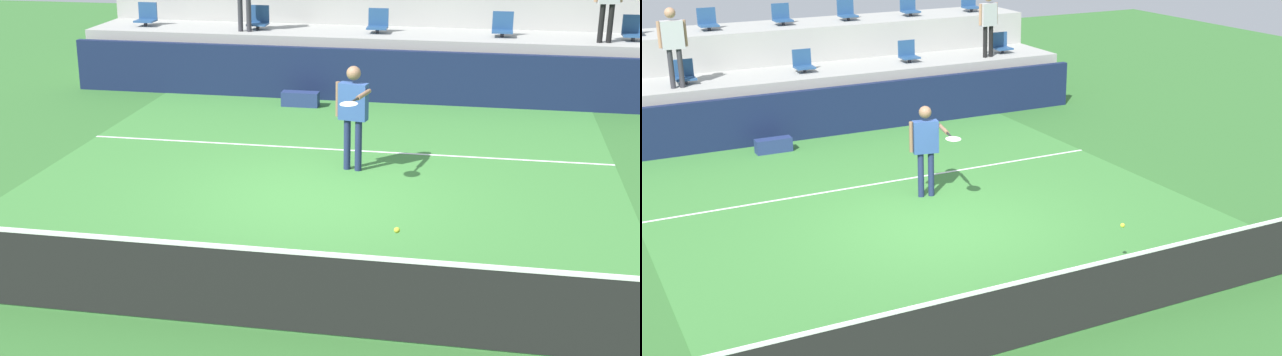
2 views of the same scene
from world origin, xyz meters
The scene contains 21 objects.
ground_plane centered at (0.00, 0.00, 0.00)m, with size 40.00×40.00×0.00m, color #336B2D.
court_inner_paint centered at (0.00, 1.00, 0.00)m, with size 9.00×10.00×0.01m, color #3D7F38.
court_service_line centered at (0.00, 2.40, 0.01)m, with size 9.00×0.06×0.00m, color white.
tennis_net centered at (0.00, -4.00, 0.50)m, with size 10.48×0.08×1.07m.
sponsor_backboard centered at (0.00, 6.00, 0.55)m, with size 13.00×0.16×1.10m, color #141E42.
seating_tier_lower centered at (0.00, 7.30, 0.62)m, with size 13.00×1.80×1.25m, color #9E9E99.
seating_tier_upper centered at (0.00, 9.10, 1.05)m, with size 13.00×1.80×2.10m, color #9E9E99.
stadium_chair_lower_left centered at (-2.71, 7.23, 1.46)m, with size 0.44×0.40×0.52m.
stadium_chair_lower_center centered at (-0.02, 7.23, 1.46)m, with size 0.44×0.40×0.52m.
stadium_chair_lower_right centered at (2.65, 7.23, 1.46)m, with size 0.44×0.40×0.52m.
stadium_chair_lower_far_right centered at (5.31, 7.23, 1.46)m, with size 0.44×0.40×0.52m.
stadium_chair_upper_mid_left centered at (-1.76, 9.03, 2.31)m, with size 0.44×0.40×0.52m.
stadium_chair_upper_center centered at (0.05, 9.03, 2.31)m, with size 0.44×0.40×0.52m.
stadium_chair_upper_mid_right centered at (1.75, 9.03, 2.31)m, with size 0.44×0.40×0.52m.
stadium_chair_upper_right centered at (3.51, 9.03, 2.31)m, with size 0.44×0.40×0.52m.
stadium_chair_upper_far_right centered at (5.35, 9.03, 2.31)m, with size 0.44×0.40×0.52m.
tennis_player centered at (0.35, 1.34, 1.03)m, with size 0.58×1.25×1.68m.
spectator_in_white centered at (-2.93, 6.85, 2.28)m, with size 0.60×0.23×1.71m.
spectator_in_grey centered at (4.70, 6.85, 2.21)m, with size 0.57×0.24×1.61m.
tennis_ball centered at (1.48, -2.80, 0.71)m, with size 0.07×0.07×0.07m.
equipment_bag centered at (-1.36, 5.33, 0.15)m, with size 0.76×0.28×0.30m, color navy.
Camera 2 is at (-5.70, -11.55, 5.23)m, focal length 46.98 mm.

